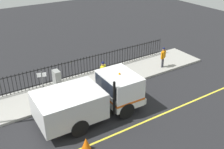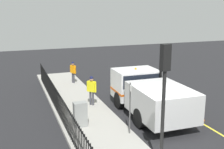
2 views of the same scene
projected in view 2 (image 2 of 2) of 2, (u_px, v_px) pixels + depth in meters
name	position (u px, v px, depth m)	size (l,w,h in m)	color
ground_plane	(166.00, 132.00, 13.00)	(57.71, 57.71, 0.00)	#232326
sidewalk_slab	(104.00, 141.00, 11.95)	(2.97, 26.23, 0.15)	#A3A099
lane_marking	(205.00, 125.00, 13.74)	(0.12, 23.61, 0.01)	yellow
work_truck	(147.00, 92.00, 14.92)	(2.60, 5.95, 2.47)	white
worker_standing	(92.00, 87.00, 15.92)	(0.48, 0.50, 1.71)	yellow
pedestrian_distant	(73.00, 70.00, 20.70)	(0.37, 0.56, 1.60)	orange
iron_fence	(73.00, 130.00, 11.33)	(0.04, 22.33, 1.32)	black
traffic_light_near	(164.00, 84.00, 8.99)	(0.32, 0.24, 4.37)	black
utility_cabinet	(80.00, 114.00, 13.12)	(0.62, 0.39, 1.19)	gray
traffic_cone	(200.00, 114.00, 14.30)	(0.47, 0.47, 0.68)	orange
street_sign	(130.00, 102.00, 12.19)	(0.18, 0.49, 2.34)	#4C4C4C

